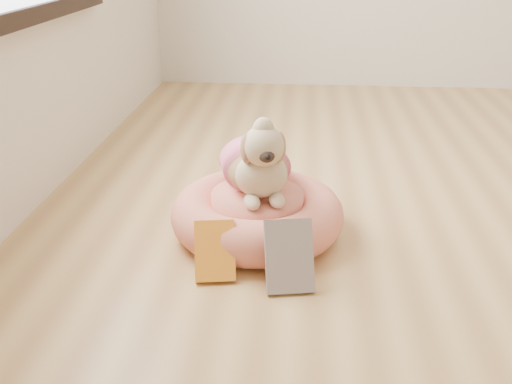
# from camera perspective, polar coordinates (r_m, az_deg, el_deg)

# --- Properties ---
(pet_bed) EXTENTS (0.57, 0.57, 0.15)m
(pet_bed) POSITION_cam_1_polar(r_m,az_deg,el_deg) (1.90, 0.13, -2.22)
(pet_bed) COLOR #F3715F
(pet_bed) RESTS_ON floor
(dog) EXTENTS (0.36, 0.45, 0.29)m
(dog) POSITION_cam_1_polar(r_m,az_deg,el_deg) (1.84, 0.11, 4.26)
(dog) COLOR brown
(dog) RESTS_ON pet_bed
(book_yellow) EXTENTS (0.13, 0.13, 0.16)m
(book_yellow) POSITION_cam_1_polar(r_m,az_deg,el_deg) (1.67, -4.13, -5.90)
(book_yellow) COLOR yellow
(book_yellow) RESTS_ON floor
(book_white) EXTENTS (0.15, 0.14, 0.20)m
(book_white) POSITION_cam_1_polar(r_m,az_deg,el_deg) (1.61, 3.33, -6.41)
(book_white) COLOR white
(book_white) RESTS_ON floor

